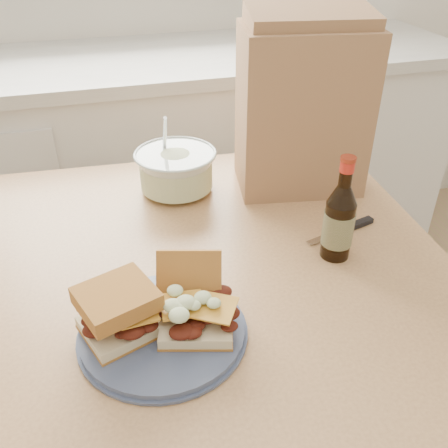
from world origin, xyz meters
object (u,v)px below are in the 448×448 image
object	(u,v)px
plate	(163,331)
paper_bag	(302,111)
coleslaw_bowl	(176,172)
dining_table	(211,305)
beer_bottle	(339,221)

from	to	relation	value
plate	paper_bag	bearing A→B (deg)	45.96
plate	coleslaw_bowl	size ratio (longest dim) A/B	1.38
coleslaw_bowl	plate	bearing A→B (deg)	-103.99
dining_table	plate	distance (m)	0.24
coleslaw_bowl	paper_bag	world-z (taller)	paper_bag
plate	beer_bottle	distance (m)	0.40
plate	paper_bag	world-z (taller)	paper_bag
plate	beer_bottle	xyz separation A→B (m)	(0.37, 0.12, 0.07)
plate	paper_bag	size ratio (longest dim) A/B	0.72
dining_table	coleslaw_bowl	xyz separation A→B (m)	(-0.01, 0.30, 0.17)
paper_bag	plate	bearing A→B (deg)	-124.65
coleslaw_bowl	paper_bag	bearing A→B (deg)	-8.01
coleslaw_bowl	dining_table	bearing A→B (deg)	-88.81
plate	coleslaw_bowl	distance (m)	0.48
dining_table	paper_bag	xyz separation A→B (m)	(0.29, 0.26, 0.30)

